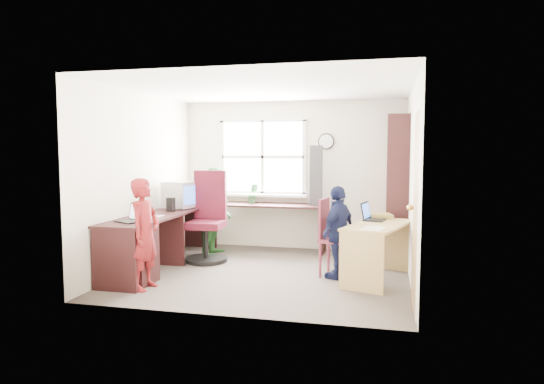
# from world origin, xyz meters

# --- Properties ---
(room) EXTENTS (3.64, 3.44, 2.44)m
(room) POSITION_xyz_m (0.01, 0.10, 1.22)
(room) COLOR #403832
(room) RESTS_ON ground
(l_desk) EXTENTS (2.38, 2.95, 0.75)m
(l_desk) POSITION_xyz_m (-1.31, -0.28, 0.46)
(l_desk) COLOR black
(l_desk) RESTS_ON ground
(right_desk) EXTENTS (0.90, 1.34, 0.71)m
(right_desk) POSITION_xyz_m (1.41, -0.02, 0.51)
(right_desk) COLOR tan
(right_desk) RESTS_ON ground
(bookshelf) EXTENTS (0.30, 1.02, 2.10)m
(bookshelf) POSITION_xyz_m (1.65, 1.19, 1.00)
(bookshelf) COLOR black
(bookshelf) RESTS_ON ground
(swivel_chair) EXTENTS (0.64, 0.64, 1.31)m
(swivel_chair) POSITION_xyz_m (-1.03, 0.52, 0.56)
(swivel_chair) COLOR black
(swivel_chair) RESTS_ON ground
(wooden_chair) EXTENTS (0.50, 0.50, 0.99)m
(wooden_chair) POSITION_xyz_m (0.84, 0.09, 0.54)
(wooden_chair) COLOR maroon
(wooden_chair) RESTS_ON ground
(crt_monitor) EXTENTS (0.47, 0.44, 0.40)m
(crt_monitor) POSITION_xyz_m (-1.48, 0.55, 0.95)
(crt_monitor) COLOR #B1B0B5
(crt_monitor) RESTS_ON l_desk
(laptop_left) EXTENTS (0.40, 0.38, 0.22)m
(laptop_left) POSITION_xyz_m (-1.49, -0.81, 0.80)
(laptop_left) COLOR black
(laptop_left) RESTS_ON l_desk
(laptop_right) EXTENTS (0.35, 0.39, 0.23)m
(laptop_right) POSITION_xyz_m (1.32, 0.30, 0.76)
(laptop_right) COLOR black
(laptop_right) RESTS_ON right_desk
(speaker_a) EXTENTS (0.10, 0.10, 0.20)m
(speaker_a) POSITION_xyz_m (-1.45, 0.19, 0.85)
(speaker_a) COLOR black
(speaker_a) RESTS_ON l_desk
(speaker_b) EXTENTS (0.11, 0.11, 0.18)m
(speaker_b) POSITION_xyz_m (-1.51, 0.91, 0.84)
(speaker_b) COLOR black
(speaker_b) RESTS_ON l_desk
(cd_tower) EXTENTS (0.20, 0.18, 0.93)m
(cd_tower) POSITION_xyz_m (0.43, 1.44, 1.22)
(cd_tower) COLOR black
(cd_tower) RESTS_ON l_desk
(game_box) EXTENTS (0.35, 0.35, 0.06)m
(game_box) POSITION_xyz_m (1.43, 0.50, 0.74)
(game_box) COLOR red
(game_box) RESTS_ON right_desk
(paper_a) EXTENTS (0.22, 0.30, 0.00)m
(paper_a) POSITION_xyz_m (-1.45, -0.36, 0.75)
(paper_a) COLOR silver
(paper_a) RESTS_ON l_desk
(paper_b) EXTENTS (0.29, 0.37, 0.00)m
(paper_b) POSITION_xyz_m (1.36, -0.41, 0.71)
(paper_b) COLOR silver
(paper_b) RESTS_ON right_desk
(potted_plant) EXTENTS (0.21, 0.18, 0.32)m
(potted_plant) POSITION_xyz_m (-0.61, 1.47, 0.91)
(potted_plant) COLOR #2D703A
(potted_plant) RESTS_ON l_desk
(person_red) EXTENTS (0.34, 0.49, 1.29)m
(person_red) POSITION_xyz_m (-1.21, -1.02, 0.65)
(person_red) COLOR maroon
(person_red) RESTS_ON ground
(person_green) EXTENTS (0.53, 0.67, 1.35)m
(person_green) POSITION_xyz_m (-1.04, 0.95, 0.67)
(person_green) COLOR #327D35
(person_green) RESTS_ON ground
(person_navy) EXTENTS (0.54, 0.74, 1.17)m
(person_navy) POSITION_xyz_m (0.92, -0.02, 0.58)
(person_navy) COLOR #12173A
(person_navy) RESTS_ON ground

